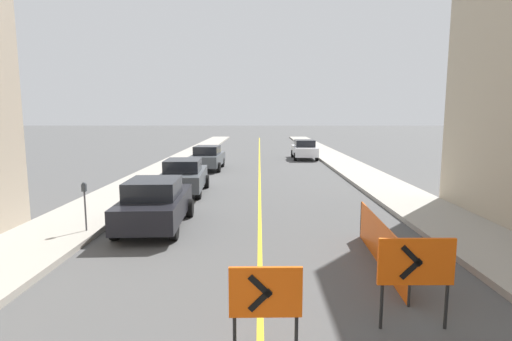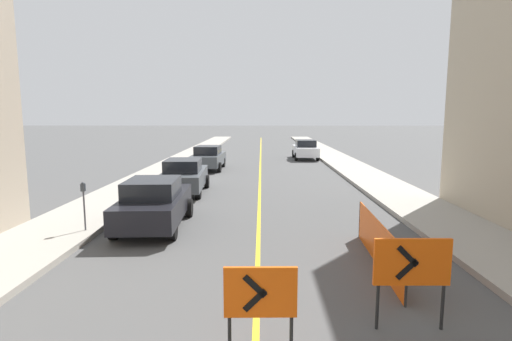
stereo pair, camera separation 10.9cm
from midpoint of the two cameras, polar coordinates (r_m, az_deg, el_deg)
lane_stripe at (r=28.09m, az=0.39°, el=0.58°), size 0.12×73.38×0.01m
sidewalk_left at (r=28.75m, az=-11.99°, el=0.74°), size 2.68×73.38×0.17m
sidewalk_right at (r=28.74m, az=12.79°, el=0.71°), size 2.68×73.38×0.17m
arrow_barricade_primary at (r=6.19m, az=0.83°, el=-17.37°), size 1.09×0.10×1.37m
arrow_barricade_secondary at (r=7.25m, az=21.48°, el=-12.44°), size 1.28×0.09×1.58m
safety_mesh_fence at (r=10.19m, az=17.00°, el=-9.83°), size 0.25×4.41×1.07m
parked_car_curb_near at (r=13.17m, az=-14.42°, el=-4.53°), size 2.02×4.39×1.59m
parked_car_curb_mid at (r=18.70m, az=-10.41°, el=-0.78°), size 2.01×4.39×1.59m
parked_car_curb_far at (r=26.60m, az=-7.04°, el=1.83°), size 1.98×4.37×1.59m
parked_car_opposite_side at (r=33.11m, az=6.83°, el=3.02°), size 1.93×4.30×1.59m
parking_meter_near_curb at (r=12.85m, az=-23.52°, el=-3.46°), size 0.12×0.11×1.46m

